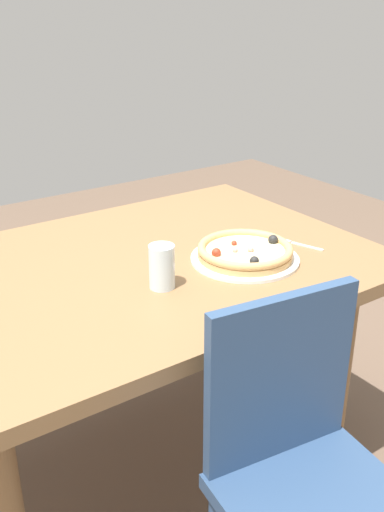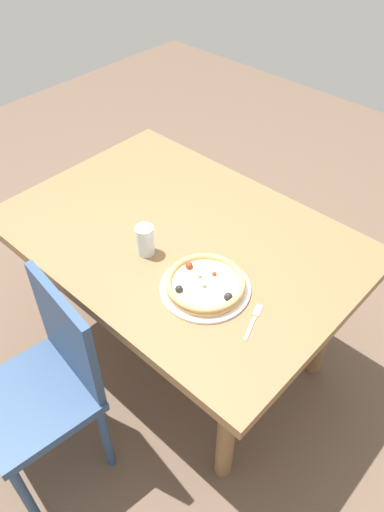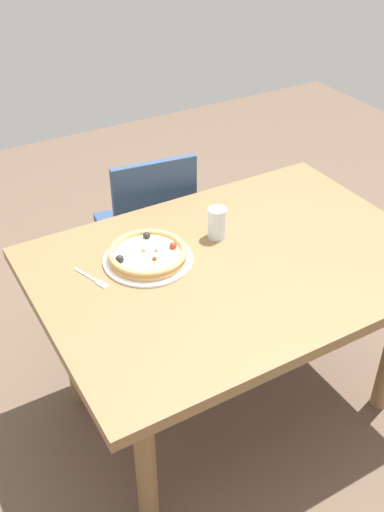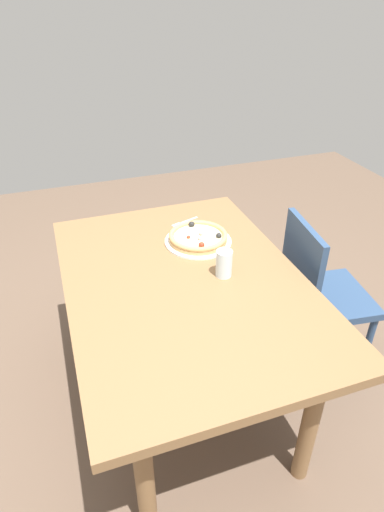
# 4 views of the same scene
# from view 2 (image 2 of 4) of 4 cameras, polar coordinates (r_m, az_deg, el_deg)

# --- Properties ---
(ground_plane) EXTENTS (6.00, 6.00, 0.00)m
(ground_plane) POSITION_cam_2_polar(r_m,az_deg,el_deg) (2.55, -1.08, -10.37)
(ground_plane) COLOR brown
(dining_table) EXTENTS (1.42, 1.00, 0.75)m
(dining_table) POSITION_cam_2_polar(r_m,az_deg,el_deg) (2.05, -1.32, 0.65)
(dining_table) COLOR olive
(dining_table) RESTS_ON ground
(chair_near) EXTENTS (0.45, 0.45, 0.90)m
(chair_near) POSITION_cam_2_polar(r_m,az_deg,el_deg) (1.91, -16.44, -13.90)
(chair_near) COLOR navy
(chair_near) RESTS_ON ground
(plate) EXTENTS (0.33, 0.33, 0.01)m
(plate) POSITION_cam_2_polar(r_m,az_deg,el_deg) (1.77, 1.53, -3.73)
(plate) COLOR white
(plate) RESTS_ON dining_table
(pizza) EXTENTS (0.29, 0.29, 0.05)m
(pizza) POSITION_cam_2_polar(r_m,az_deg,el_deg) (1.75, 1.54, -3.17)
(pizza) COLOR tan
(pizza) RESTS_ON plate
(fork) EXTENTS (0.07, 0.16, 0.00)m
(fork) POSITION_cam_2_polar(r_m,az_deg,el_deg) (1.69, 7.17, -7.23)
(fork) COLOR silver
(fork) RESTS_ON dining_table
(drinking_glass) EXTENTS (0.07, 0.07, 0.12)m
(drinking_glass) POSITION_cam_2_polar(r_m,az_deg,el_deg) (1.88, -5.44, 1.82)
(drinking_glass) COLOR silver
(drinking_glass) RESTS_ON dining_table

